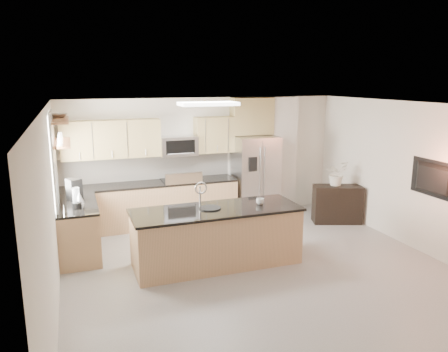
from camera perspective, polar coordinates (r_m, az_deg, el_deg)
name	(u,v)px	position (r m, az deg, el deg)	size (l,w,h in m)	color
floor	(265,276)	(6.96, 5.39, -12.83)	(6.50, 6.50, 0.00)	#A29E9A
ceiling	(269,106)	(6.31, 5.87, 9.05)	(6.00, 6.50, 0.02)	silver
wall_back	(203,158)	(9.49, -2.70, 2.34)	(6.00, 0.02, 2.60)	silver
wall_front	(439,293)	(4.00, 26.27, -13.60)	(6.00, 0.02, 2.60)	silver
wall_left	(50,215)	(5.94, -21.72, -4.76)	(0.02, 6.50, 2.60)	silver
wall_right	(427,180)	(8.22, 24.94, -0.42)	(0.02, 6.50, 2.60)	silver
back_counter	(151,204)	(9.10, -9.48, -3.62)	(3.55, 0.66, 1.44)	tan
left_counter	(79,229)	(7.95, -18.47, -6.59)	(0.66, 1.50, 0.92)	tan
range	(181,201)	(9.21, -5.63, -3.31)	(0.76, 0.64, 1.14)	black
upper_cabinets	(144,138)	(8.96, -10.45, 4.94)	(3.50, 0.33, 0.75)	tan
microwave	(178,146)	(9.08, -5.98, 3.94)	(0.76, 0.40, 0.40)	#B8B8BA
refrigerator	(255,177)	(9.58, 4.06, -0.08)	(0.92, 0.78, 1.78)	#B8B8BA
partition_column	(282,155)	(10.02, 7.58, 2.79)	(0.60, 0.30, 2.60)	silver
window	(54,162)	(7.66, -21.33, 1.70)	(0.04, 1.15, 1.65)	white
shelf_lower	(61,143)	(7.71, -20.55, 4.09)	(0.30, 1.20, 0.04)	#91603A
shelf_upper	(59,120)	(7.67, -20.76, 6.82)	(0.30, 1.20, 0.04)	#91603A
ceiling_fixture	(208,104)	(7.65, -2.07, 9.41)	(1.00, 0.50, 0.06)	white
island	(216,236)	(7.17, -0.99, -7.89)	(2.74, 1.00, 1.37)	tan
credenza	(337,204)	(9.53, 14.56, -3.58)	(0.99, 0.42, 0.80)	black
cup	(260,201)	(7.26, 4.73, -3.33)	(0.13, 0.13, 0.10)	silver
platter	(210,208)	(7.02, -1.83, -4.20)	(0.35, 0.35, 0.02)	black
blender	(76,200)	(7.46, -18.73, -2.94)	(0.15, 0.15, 0.35)	black
kettle	(79,198)	(7.77, -18.38, -2.70)	(0.18, 0.18, 0.23)	#B8B8BA
coffee_maker	(74,190)	(7.97, -18.96, -1.76)	(0.28, 0.31, 0.38)	black
bowl	(59,115)	(8.00, -20.76, 7.47)	(0.36, 0.36, 0.09)	#B8B8BA
flower_vase	(337,167)	(9.40, 14.52, 1.12)	(0.70, 0.60, 0.77)	white
television	(432,180)	(8.01, 25.50, -0.42)	(1.08, 0.14, 0.62)	black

